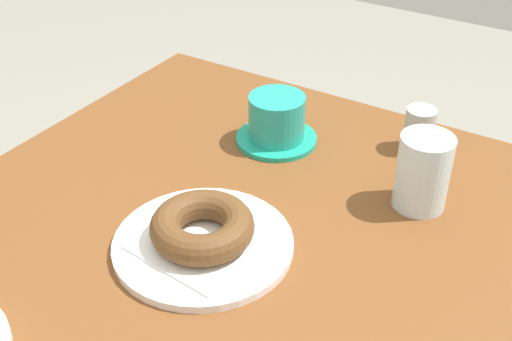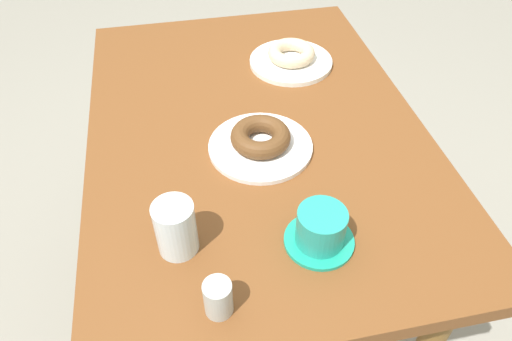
# 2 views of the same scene
# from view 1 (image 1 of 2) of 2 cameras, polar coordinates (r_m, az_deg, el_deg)

# --- Properties ---
(plate_chocolate_ring) EXTENTS (0.22, 0.22, 0.01)m
(plate_chocolate_ring) POSITION_cam_1_polar(r_m,az_deg,el_deg) (0.82, -4.57, -6.34)
(plate_chocolate_ring) COLOR white
(plate_chocolate_ring) RESTS_ON table
(napkin_chocolate_ring) EXTENTS (0.15, 0.15, 0.00)m
(napkin_chocolate_ring) POSITION_cam_1_polar(r_m,az_deg,el_deg) (0.82, -4.59, -5.97)
(napkin_chocolate_ring) COLOR white
(napkin_chocolate_ring) RESTS_ON plate_chocolate_ring
(donut_chocolate_ring) EXTENTS (0.13, 0.13, 0.04)m
(donut_chocolate_ring) POSITION_cam_1_polar(r_m,az_deg,el_deg) (0.80, -4.65, -4.84)
(donut_chocolate_ring) COLOR brown
(donut_chocolate_ring) RESTS_ON napkin_chocolate_ring
(water_glass) EXTENTS (0.07, 0.07, 0.10)m
(water_glass) POSITION_cam_1_polar(r_m,az_deg,el_deg) (0.89, 14.18, -0.12)
(water_glass) COLOR silver
(water_glass) RESTS_ON table
(coffee_cup) EXTENTS (0.12, 0.12, 0.08)m
(coffee_cup) POSITION_cam_1_polar(r_m,az_deg,el_deg) (1.01, 1.79, 4.31)
(coffee_cup) COLOR #1BA284
(coffee_cup) RESTS_ON table
(sugar_jar) EXTENTS (0.05, 0.05, 0.07)m
(sugar_jar) POSITION_cam_1_polar(r_m,az_deg,el_deg) (1.02, 13.86, 3.47)
(sugar_jar) COLOR #ADB4B1
(sugar_jar) RESTS_ON table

